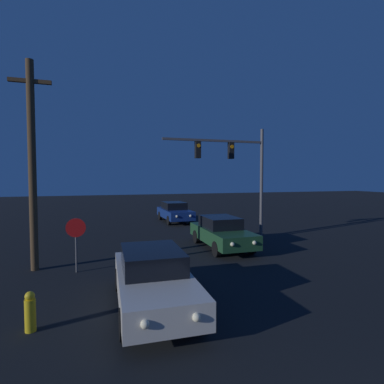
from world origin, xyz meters
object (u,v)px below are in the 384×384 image
at_px(stop_sign, 76,235).
at_px(car_mid, 221,232).
at_px(traffic_signal_mast, 237,165).
at_px(utility_pole, 32,163).
at_px(car_far, 175,212).
at_px(fire_hydrant, 30,312).
at_px(car_near, 153,278).

bearing_deg(stop_sign, car_mid, 16.31).
distance_m(traffic_signal_mast, utility_pole, 10.08).
height_order(car_far, stop_sign, stop_sign).
xyz_separation_m(car_far, fire_hydrant, (-7.27, -15.44, -0.34)).
xyz_separation_m(car_far, traffic_signal_mast, (1.64, -7.81, 3.41)).
relative_size(car_near, traffic_signal_mast, 0.77).
height_order(traffic_signal_mast, fire_hydrant, traffic_signal_mast).
distance_m(car_near, stop_sign, 4.41).
bearing_deg(car_far, car_near, 72.23).
height_order(car_near, stop_sign, stop_sign).
bearing_deg(utility_pole, car_near, -50.47).
relative_size(car_mid, stop_sign, 2.38).
xyz_separation_m(car_far, stop_sign, (-6.56, -11.20, 0.61)).
bearing_deg(fire_hydrant, traffic_signal_mast, 40.58).
distance_m(traffic_signal_mast, stop_sign, 9.30).
relative_size(car_near, car_mid, 1.01).
height_order(utility_pole, fire_hydrant, utility_pole).
height_order(car_near, car_mid, same).
bearing_deg(traffic_signal_mast, car_near, -129.96).
bearing_deg(traffic_signal_mast, car_far, 101.83).
height_order(car_near, utility_pole, utility_pole).
relative_size(car_mid, car_far, 0.99).
bearing_deg(car_far, utility_pole, 50.67).
bearing_deg(car_near, utility_pole, -48.98).
xyz_separation_m(traffic_signal_mast, fire_hydrant, (-8.91, -7.63, -3.75)).
xyz_separation_m(car_mid, car_far, (-0.08, 9.26, 0.00)).
distance_m(car_far, utility_pole, 13.61).
xyz_separation_m(traffic_signal_mast, utility_pole, (-9.73, -2.62, -0.14)).
distance_m(car_mid, traffic_signal_mast, 4.02).
bearing_deg(stop_sign, car_near, -59.68).
relative_size(car_mid, traffic_signal_mast, 0.77).
distance_m(car_near, car_mid, 7.23).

